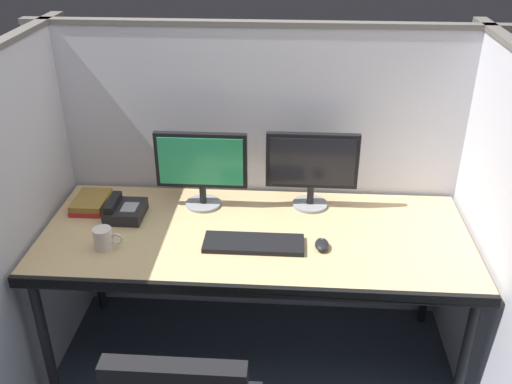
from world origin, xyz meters
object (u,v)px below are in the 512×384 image
object	(u,v)px
desk	(255,244)
monitor_right	(312,165)
computer_mouse	(322,245)
coffee_mug	(104,239)
monitor_left	(201,165)
desk_phone	(124,210)
book_stack	(91,202)
keyboard_main	(254,243)

from	to	relation	value
desk	monitor_right	world-z (taller)	monitor_right
monitor_right	computer_mouse	xyz separation A→B (m)	(0.04, -0.37, -0.20)
computer_mouse	coffee_mug	distance (m)	0.92
desk	monitor_left	bearing A→B (deg)	137.35
computer_mouse	desk_phone	bearing A→B (deg)	167.39
desk	monitor_right	bearing A→B (deg)	48.25
computer_mouse	coffee_mug	xyz separation A→B (m)	(-0.92, -0.06, 0.03)
coffee_mug	monitor_right	bearing A→B (deg)	25.93
monitor_left	computer_mouse	size ratio (longest dim) A/B	4.48
desk	monitor_left	xyz separation A→B (m)	(-0.27, 0.25, 0.27)
book_stack	coffee_mug	distance (m)	0.38
desk	monitor_right	size ratio (longest dim) A/B	4.42
desk_phone	coffee_mug	xyz separation A→B (m)	(-0.01, -0.26, 0.01)
monitor_left	keyboard_main	world-z (taller)	monitor_left
desk_phone	desk	bearing A→B (deg)	-10.46
computer_mouse	desk_phone	distance (m)	0.93
keyboard_main	desk_phone	distance (m)	0.65
monitor_right	desk	bearing A→B (deg)	-131.75
keyboard_main	book_stack	bearing A→B (deg)	160.55
monitor_left	book_stack	size ratio (longest dim) A/B	2.01
monitor_left	monitor_right	bearing A→B (deg)	3.29
monitor_left	computer_mouse	world-z (taller)	monitor_left
monitor_right	keyboard_main	bearing A→B (deg)	-123.87
desk	keyboard_main	size ratio (longest dim) A/B	4.42
desk	coffee_mug	distance (m)	0.66
coffee_mug	book_stack	bearing A→B (deg)	116.57
keyboard_main	monitor_right	bearing A→B (deg)	56.13
keyboard_main	coffee_mug	bearing A→B (deg)	-174.57
desk	desk_phone	size ratio (longest dim) A/B	10.00
desk	desk_phone	world-z (taller)	desk_phone
monitor_left	coffee_mug	world-z (taller)	monitor_left
monitor_left	computer_mouse	distance (m)	0.68
desk	computer_mouse	distance (m)	0.31
desk	computer_mouse	xyz separation A→B (m)	(0.29, -0.09, 0.07)
monitor_right	computer_mouse	bearing A→B (deg)	-83.13
book_stack	coffee_mug	size ratio (longest dim) A/B	1.70
monitor_left	keyboard_main	size ratio (longest dim) A/B	1.00
keyboard_main	desk_phone	size ratio (longest dim) A/B	2.26
monitor_right	book_stack	distance (m)	1.07
computer_mouse	book_stack	bearing A→B (deg)	165.50
computer_mouse	book_stack	size ratio (longest dim) A/B	0.45
monitor_left	desk_phone	distance (m)	0.42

